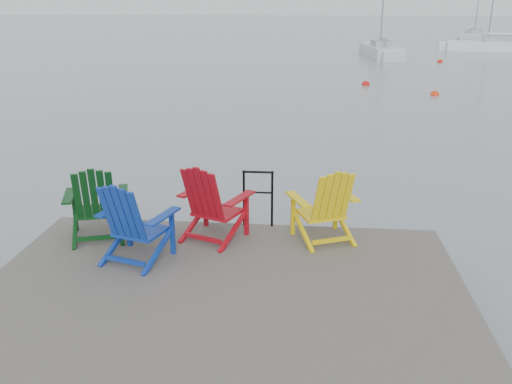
# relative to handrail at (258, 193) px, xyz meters

# --- Properties ---
(ground) EXTENTS (400.00, 400.00, 0.00)m
(ground) POSITION_rel_handrail_xyz_m (-0.25, -2.45, -1.04)
(ground) COLOR slate
(ground) RESTS_ON ground
(dock) EXTENTS (6.00, 5.00, 1.40)m
(dock) POSITION_rel_handrail_xyz_m (-0.25, -2.45, -0.69)
(dock) COLOR #312F2C
(dock) RESTS_ON ground
(handrail) EXTENTS (0.48, 0.04, 0.90)m
(handrail) POSITION_rel_handrail_xyz_m (0.00, 0.00, 0.00)
(handrail) COLOR black
(handrail) RESTS_ON dock
(chair_green) EXTENTS (1.08, 1.02, 1.14)m
(chair_green) POSITION_rel_handrail_xyz_m (-2.31, -0.72, 0.03)
(chair_green) COLOR #093310
(chair_green) RESTS_ON dock
(chair_blue) EXTENTS (1.08, 1.02, 1.15)m
(chair_blue) POSITION_rel_handrail_xyz_m (-1.54, -1.39, 0.04)
(chair_blue) COLOR navy
(chair_blue) RESTS_ON dock
(chair_red) EXTENTS (1.13, 1.08, 1.16)m
(chair_red) POSITION_rel_handrail_xyz_m (-0.62, -0.59, 0.05)
(chair_red) COLOR maroon
(chair_red) RESTS_ON dock
(chair_yellow) EXTENTS (1.10, 1.05, 1.13)m
(chair_yellow) POSITION_rel_handrail_xyz_m (1.03, -0.49, 0.03)
(chair_yellow) COLOR yellow
(chair_yellow) RESTS_ON dock
(sailboat_near) EXTENTS (2.64, 7.85, 10.74)m
(sailboat_near) POSITION_rel_handrail_xyz_m (6.19, 35.57, -0.69)
(sailboat_near) COLOR silver
(sailboat_near) RESTS_ON ground
(sailboat_mid) EXTENTS (5.66, 9.57, 12.76)m
(sailboat_mid) POSITION_rel_handrail_xyz_m (19.09, 57.40, -0.69)
(sailboat_mid) COLOR #BCBBC0
(sailboat_mid) RESTS_ON ground
(sailboat_far) EXTENTS (7.46, 3.15, 10.15)m
(sailboat_far) POSITION_rel_handrail_xyz_m (16.24, 41.46, -0.69)
(sailboat_far) COLOR white
(sailboat_far) RESTS_ON ground
(buoy_a) EXTENTS (0.38, 0.38, 0.38)m
(buoy_a) POSITION_rel_handrail_xyz_m (6.32, 16.80, -1.04)
(buoy_a) COLOR red
(buoy_a) RESTS_ON ground
(buoy_b) EXTENTS (0.40, 0.40, 0.40)m
(buoy_b) POSITION_rel_handrail_xyz_m (3.58, 19.72, -1.04)
(buoy_b) COLOR #B9120A
(buoy_b) RESTS_ON ground
(buoy_c) EXTENTS (0.38, 0.38, 0.38)m
(buoy_c) POSITION_rel_handrail_xyz_m (9.80, 31.60, -1.04)
(buoy_c) COLOR red
(buoy_c) RESTS_ON ground
(buoy_d) EXTENTS (0.40, 0.40, 0.40)m
(buoy_d) POSITION_rel_handrail_xyz_m (8.07, 37.55, -1.04)
(buoy_d) COLOR #D4440C
(buoy_d) RESTS_ON ground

